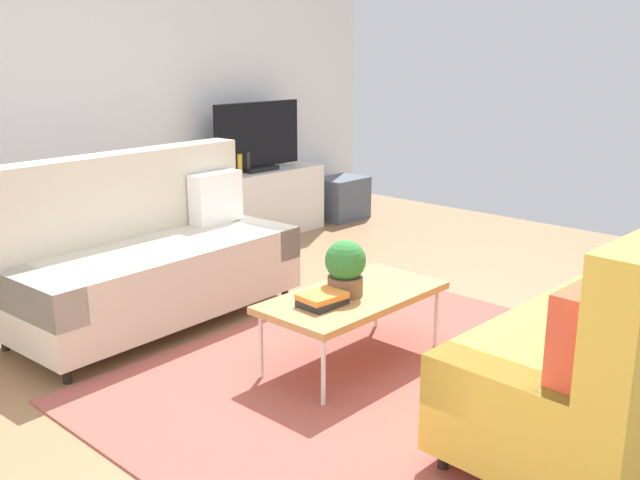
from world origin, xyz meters
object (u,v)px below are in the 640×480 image
object	(u,v)px
couch_beige	(149,256)
table_book_0	(322,302)
storage_trunk	(341,198)
potted_plant	(345,267)
tv_console	(258,204)
vase_0	(205,168)
vase_1	(221,166)
bottle_1	(248,162)
coffee_table	(353,298)
bottle_0	(239,164)
couch_green	(629,344)
tv	(258,138)

from	to	relation	value
couch_beige	table_book_0	world-z (taller)	couch_beige
storage_trunk	table_book_0	xyz separation A→B (m)	(-2.93, -2.43, 0.22)
potted_plant	table_book_0	size ratio (longest dim) A/B	1.31
tv_console	table_book_0	world-z (taller)	tv_console
vase_0	table_book_0	bearing A→B (deg)	-115.86
vase_1	bottle_1	bearing A→B (deg)	-19.99
tv_console	storage_trunk	distance (m)	1.11
storage_trunk	table_book_0	size ratio (longest dim) A/B	2.17
couch_beige	vase_0	world-z (taller)	couch_beige
coffee_table	bottle_1	xyz separation A→B (m)	(1.43, 2.49, 0.34)
storage_trunk	couch_beige	bearing A→B (deg)	-161.72
couch_beige	bottle_0	size ratio (longest dim) A/B	10.45
vase_0	tv_console	bearing A→B (deg)	-4.93
couch_green	vase_1	size ratio (longest dim) A/B	11.00
vase_0	vase_1	world-z (taller)	vase_0
couch_beige	bottle_1	bearing A→B (deg)	-152.38
vase_0	bottle_0	size ratio (longest dim) A/B	0.99
tv	storage_trunk	size ratio (longest dim) A/B	1.92
couch_beige	couch_green	world-z (taller)	same
couch_green	storage_trunk	bearing A→B (deg)	59.69
coffee_table	potted_plant	xyz separation A→B (m)	(-0.04, 0.02, 0.19)
storage_trunk	vase_0	distance (m)	1.76
potted_plant	table_book_0	distance (m)	0.26
couch_green	tv	distance (m)	4.17
couch_green	vase_0	world-z (taller)	couch_green
couch_beige	storage_trunk	distance (m)	3.23
vase_1	bottle_0	bearing A→B (deg)	-32.08
couch_beige	tv_console	distance (m)	2.26
couch_green	tv_console	xyz separation A→B (m)	(1.29, 3.95, -0.12)
coffee_table	vase_1	xyz separation A→B (m)	(1.18, 2.58, 0.33)
coffee_table	vase_0	world-z (taller)	vase_0
tv_console	table_book_0	bearing A→B (deg)	-125.89
storage_trunk	potted_plant	size ratio (longest dim) A/B	1.65
couch_beige	vase_0	bearing A→B (deg)	-142.91
storage_trunk	vase_1	xyz separation A→B (m)	(-1.49, 0.15, 0.51)
couch_beige	bottle_1	world-z (taller)	couch_beige
couch_green	potted_plant	world-z (taller)	couch_green
couch_beige	bottle_1	distance (m)	2.13
bottle_1	coffee_table	bearing A→B (deg)	-119.78
vase_1	potted_plant	bearing A→B (deg)	-115.54
tv	bottle_1	size ratio (longest dim) A/B	5.15
couch_beige	storage_trunk	world-z (taller)	couch_beige
couch_green	couch_beige	bearing A→B (deg)	104.86
couch_beige	potted_plant	distance (m)	1.45
storage_trunk	table_book_0	distance (m)	3.81
table_book_0	bottle_1	distance (m)	3.02
tv_console	table_book_0	size ratio (longest dim) A/B	5.83
table_book_0	tv_console	bearing A→B (deg)	54.11
couch_green	potted_plant	distance (m)	1.49
couch_green	potted_plant	bearing A→B (deg)	104.30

